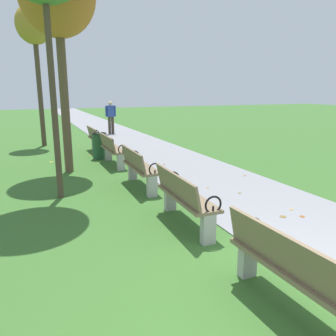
% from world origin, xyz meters
% --- Properties ---
extents(ground_plane, '(80.00, 80.00, 0.00)m').
position_xyz_m(ground_plane, '(0.00, 0.00, 0.00)').
color(ground_plane, '#386628').
extents(paved_walkway, '(2.70, 44.00, 0.02)m').
position_xyz_m(paved_walkway, '(1.35, 18.00, 0.01)').
color(paved_walkway, gray).
rests_on(paved_walkway, ground).
extents(park_bench_1, '(0.51, 1.61, 0.90)m').
position_xyz_m(park_bench_1, '(-0.50, 0.10, 0.49)').
color(park_bench_1, '#7A664C').
rests_on(park_bench_1, ground).
extents(park_bench_2, '(0.52, 1.61, 0.90)m').
position_xyz_m(park_bench_2, '(-0.50, 2.51, 0.49)').
color(park_bench_2, '#7A664C').
rests_on(park_bench_2, ground).
extents(park_bench_3, '(0.51, 1.61, 0.90)m').
position_xyz_m(park_bench_3, '(-0.50, 4.85, 0.49)').
color(park_bench_3, '#7A664C').
rests_on(park_bench_3, ground).
extents(park_bench_4, '(0.47, 1.60, 0.90)m').
position_xyz_m(park_bench_4, '(-0.50, 7.37, 0.49)').
color(park_bench_4, '#7A664C').
rests_on(park_bench_4, ground).
extents(park_bench_5, '(0.49, 1.61, 0.90)m').
position_xyz_m(park_bench_5, '(-0.50, 9.63, 0.49)').
color(park_bench_5, '#7A664C').
rests_on(park_bench_5, ground).
extents(tree_3, '(1.33, 1.33, 5.29)m').
position_xyz_m(tree_3, '(-2.17, 11.95, 4.43)').
color(tree_3, '#4C3D2D').
rests_on(tree_3, ground).
extents(pedestrian_walking, '(0.53, 0.24, 1.62)m').
position_xyz_m(pedestrian_walking, '(1.15, 14.39, 0.93)').
color(pedestrian_walking, '#3D3328').
rests_on(pedestrian_walking, paved_walkway).
extents(trash_bin, '(0.48, 0.48, 0.84)m').
position_xyz_m(trash_bin, '(-0.65, 8.48, 0.42)').
color(trash_bin, '#234C2D').
rests_on(trash_bin, ground).
extents(scattered_leaves, '(4.80, 13.82, 0.02)m').
position_xyz_m(scattered_leaves, '(0.17, 5.71, 0.01)').
color(scattered_leaves, brown).
rests_on(scattered_leaves, ground).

